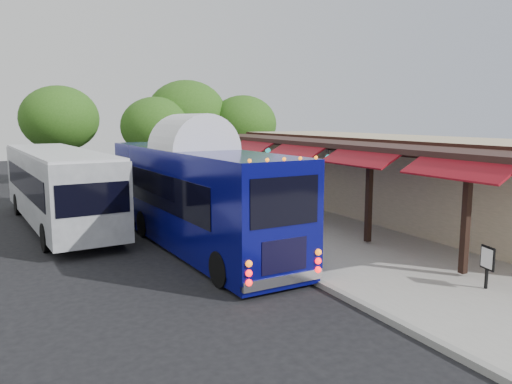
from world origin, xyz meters
TOP-DOWN VIEW (x-y plane):
  - ground at (0.00, 0.00)m, footprint 90.00×90.00m
  - sidewalk at (5.00, 4.00)m, footprint 10.00×40.00m
  - curb at (0.05, 4.00)m, footprint 0.20×40.00m
  - station_shelter at (8.38, 4.00)m, footprint 8.15×20.00m
  - coach_bus at (-1.45, 2.87)m, footprint 3.01×11.47m
  - city_bus at (-5.28, 8.60)m, footprint 3.49×11.83m
  - ped_a at (0.60, -1.43)m, footprint 0.65×0.51m
  - ped_b at (1.95, 5.91)m, footprint 0.95×0.83m
  - ped_c at (2.01, 8.81)m, footprint 1.00×0.43m
  - ped_d at (3.40, 14.00)m, footprint 1.41×1.18m
  - sign_board at (3.45, -5.00)m, footprint 0.16×0.49m
  - tree_left at (1.81, 18.95)m, footprint 4.53×4.53m
  - tree_mid at (4.36, 20.13)m, footprint 5.48×5.48m
  - tree_right at (7.94, 18.61)m, footprint 4.69×4.69m
  - tree_far at (-3.64, 22.77)m, footprint 5.14×5.14m

SIDE VIEW (x-z plane):
  - ground at x=0.00m, z-range 0.00..0.00m
  - sidewalk at x=5.00m, z-range 0.00..0.15m
  - curb at x=0.05m, z-range -0.01..0.15m
  - sign_board at x=3.45m, z-range 0.34..1.44m
  - ped_a at x=0.60m, z-range 0.15..1.71m
  - ped_b at x=1.95m, z-range 0.15..1.81m
  - ped_c at x=2.01m, z-range 0.15..1.84m
  - ped_d at x=3.40m, z-range 0.15..2.05m
  - city_bus at x=-5.28m, z-range 0.17..3.30m
  - station_shelter at x=8.38m, z-range 0.05..3.65m
  - coach_bus at x=-1.45m, z-range 0.14..3.77m
  - tree_left at x=1.81m, z-range 0.96..6.76m
  - tree_right at x=7.94m, z-range 1.00..7.00m
  - tree_far at x=-3.64m, z-range 1.10..7.67m
  - tree_mid at x=4.36m, z-range 1.17..8.19m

